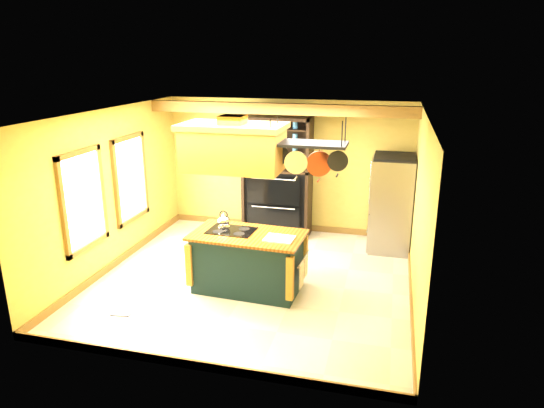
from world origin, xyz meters
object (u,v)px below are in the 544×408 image
at_px(kitchen_island, 248,261).
at_px(refrigerator, 391,205).
at_px(range_hood, 233,146).
at_px(pot_rack, 308,150).
at_px(hutch, 278,190).

distance_m(kitchen_island, refrigerator, 3.10).
relative_size(range_hood, refrigerator, 0.87).
bearing_deg(refrigerator, range_hood, -135.39).
bearing_deg(pot_rack, kitchen_island, -179.87).
xyz_separation_m(range_hood, hutch, (0.05, 2.60, -1.34)).
relative_size(range_hood, hutch, 0.63).
height_order(kitchen_island, hutch, hutch).
bearing_deg(refrigerator, hutch, 171.39).
xyz_separation_m(pot_rack, refrigerator, (1.19, 2.26, -1.40)).
xyz_separation_m(kitchen_island, pot_rack, (0.91, 0.00, 1.78)).
height_order(refrigerator, hutch, hutch).
height_order(kitchen_island, pot_rack, pot_rack).
height_order(kitchen_island, refrigerator, refrigerator).
bearing_deg(hutch, kitchen_island, -86.66).
bearing_deg(refrigerator, pot_rack, -117.74).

